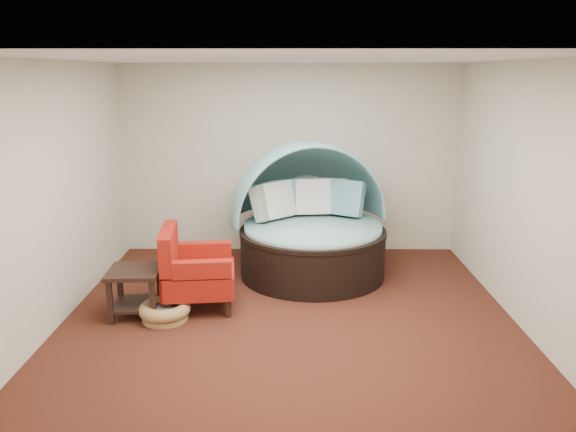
{
  "coord_description": "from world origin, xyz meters",
  "views": [
    {
      "loc": [
        0.02,
        -5.84,
        2.67
      ],
      "look_at": [
        -0.02,
        0.6,
        1.02
      ],
      "focal_mm": 35.0,
      "sensor_mm": 36.0,
      "label": 1
    }
  ],
  "objects_px": {
    "pet_basket": "(165,311)",
    "canopy_daybed": "(310,213)",
    "side_table": "(135,286)",
    "red_armchair": "(193,271)"
  },
  "relations": [
    {
      "from": "side_table",
      "to": "canopy_daybed",
      "type": "bearing_deg",
      "value": 35.78
    },
    {
      "from": "canopy_daybed",
      "to": "red_armchair",
      "type": "xyz_separation_m",
      "value": [
        -1.39,
        -1.19,
        -0.39
      ]
    },
    {
      "from": "canopy_daybed",
      "to": "red_armchair",
      "type": "bearing_deg",
      "value": -154.47
    },
    {
      "from": "pet_basket",
      "to": "canopy_daybed",
      "type": "bearing_deg",
      "value": 43.25
    },
    {
      "from": "canopy_daybed",
      "to": "pet_basket",
      "type": "bearing_deg",
      "value": -151.8
    },
    {
      "from": "canopy_daybed",
      "to": "pet_basket",
      "type": "relative_size",
      "value": 3.28
    },
    {
      "from": "pet_basket",
      "to": "side_table",
      "type": "height_order",
      "value": "side_table"
    },
    {
      "from": "canopy_daybed",
      "to": "pet_basket",
      "type": "xyz_separation_m",
      "value": [
        -1.66,
        -1.56,
        -0.73
      ]
    },
    {
      "from": "pet_basket",
      "to": "red_armchair",
      "type": "bearing_deg",
      "value": 54.06
    },
    {
      "from": "canopy_daybed",
      "to": "pet_basket",
      "type": "distance_m",
      "value": 2.39
    }
  ]
}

